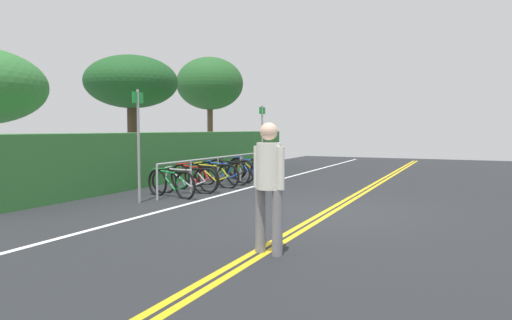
{
  "coord_description": "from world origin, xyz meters",
  "views": [
    {
      "loc": [
        -8.76,
        -2.48,
        1.64
      ],
      "look_at": [
        2.7,
        2.84,
        0.78
      ],
      "focal_mm": 32.32,
      "sensor_mm": 36.0,
      "label": 1
    }
  ],
  "objects_px": {
    "bike_rack": "(218,165)",
    "pedestrian": "(269,179)",
    "bicycle_0": "(171,183)",
    "tree_mid": "(131,83)",
    "bicycle_6": "(248,169)",
    "bicycle_7": "(253,169)",
    "sign_post_far": "(262,134)",
    "bicycle_5": "(230,171)",
    "bicycle_4": "(222,173)",
    "sign_post_near": "(138,136)",
    "bicycle_3": "(211,175)",
    "bicycle_2": "(194,178)",
    "bicycle_1": "(185,180)",
    "tree_far_right": "(210,84)"
  },
  "relations": [
    {
      "from": "bicycle_0",
      "to": "bicycle_2",
      "type": "relative_size",
      "value": 0.96
    },
    {
      "from": "bicycle_7",
      "to": "tree_far_right",
      "type": "relative_size",
      "value": 0.36
    },
    {
      "from": "bicycle_1",
      "to": "bicycle_2",
      "type": "xyz_separation_m",
      "value": [
        0.57,
        0.08,
        0.01
      ]
    },
    {
      "from": "bicycle_5",
      "to": "sign_post_far",
      "type": "height_order",
      "value": "sign_post_far"
    },
    {
      "from": "bicycle_4",
      "to": "tree_far_right",
      "type": "height_order",
      "value": "tree_far_right"
    },
    {
      "from": "bicycle_7",
      "to": "tree_mid",
      "type": "bearing_deg",
      "value": 102.48
    },
    {
      "from": "bicycle_5",
      "to": "bicycle_6",
      "type": "relative_size",
      "value": 1.0
    },
    {
      "from": "bicycle_2",
      "to": "bicycle_4",
      "type": "relative_size",
      "value": 1.04
    },
    {
      "from": "bicycle_0",
      "to": "tree_mid",
      "type": "bearing_deg",
      "value": 49.06
    },
    {
      "from": "bicycle_6",
      "to": "pedestrian",
      "type": "height_order",
      "value": "pedestrian"
    },
    {
      "from": "bicycle_6",
      "to": "sign_post_near",
      "type": "height_order",
      "value": "sign_post_near"
    },
    {
      "from": "bicycle_6",
      "to": "tree_far_right",
      "type": "distance_m",
      "value": 7.63
    },
    {
      "from": "bicycle_0",
      "to": "bicycle_7",
      "type": "height_order",
      "value": "bicycle_7"
    },
    {
      "from": "bicycle_5",
      "to": "tree_mid",
      "type": "xyz_separation_m",
      "value": [
        0.31,
        4.02,
        2.88
      ]
    },
    {
      "from": "sign_post_near",
      "to": "tree_mid",
      "type": "relative_size",
      "value": 0.6
    },
    {
      "from": "tree_far_right",
      "to": "bicycle_7",
      "type": "bearing_deg",
      "value": -136.76
    },
    {
      "from": "bicycle_6",
      "to": "sign_post_near",
      "type": "relative_size",
      "value": 0.68
    },
    {
      "from": "bicycle_6",
      "to": "tree_far_right",
      "type": "relative_size",
      "value": 0.35
    },
    {
      "from": "tree_far_right",
      "to": "bicycle_4",
      "type": "bearing_deg",
      "value": -146.96
    },
    {
      "from": "bicycle_6",
      "to": "bicycle_7",
      "type": "bearing_deg",
      "value": 10.6
    },
    {
      "from": "bicycle_6",
      "to": "bicycle_2",
      "type": "bearing_deg",
      "value": 173.9
    },
    {
      "from": "bicycle_0",
      "to": "bicycle_1",
      "type": "relative_size",
      "value": 0.96
    },
    {
      "from": "bicycle_2",
      "to": "bicycle_7",
      "type": "relative_size",
      "value": 0.98
    },
    {
      "from": "sign_post_near",
      "to": "sign_post_far",
      "type": "xyz_separation_m",
      "value": [
        6.82,
        0.07,
        -0.02
      ]
    },
    {
      "from": "bicycle_0",
      "to": "bicycle_3",
      "type": "xyz_separation_m",
      "value": [
        2.01,
        0.07,
        0.01
      ]
    },
    {
      "from": "bicycle_4",
      "to": "bicycle_6",
      "type": "xyz_separation_m",
      "value": [
        1.35,
        -0.18,
        0.02
      ]
    },
    {
      "from": "bicycle_3",
      "to": "bicycle_0",
      "type": "bearing_deg",
      "value": -178.07
    },
    {
      "from": "bike_rack",
      "to": "sign_post_far",
      "type": "bearing_deg",
      "value": 3.19
    },
    {
      "from": "bicycle_0",
      "to": "sign_post_near",
      "type": "height_order",
      "value": "sign_post_near"
    },
    {
      "from": "bicycle_3",
      "to": "sign_post_near",
      "type": "bearing_deg",
      "value": 178.63
    },
    {
      "from": "bicycle_1",
      "to": "tree_mid",
      "type": "height_order",
      "value": "tree_mid"
    },
    {
      "from": "bike_rack",
      "to": "bicycle_0",
      "type": "relative_size",
      "value": 3.46
    },
    {
      "from": "bicycle_0",
      "to": "tree_far_right",
      "type": "height_order",
      "value": "tree_far_right"
    },
    {
      "from": "sign_post_near",
      "to": "tree_far_right",
      "type": "relative_size",
      "value": 0.51
    },
    {
      "from": "sign_post_near",
      "to": "bicycle_0",
      "type": "bearing_deg",
      "value": -7.96
    },
    {
      "from": "bicycle_6",
      "to": "sign_post_far",
      "type": "xyz_separation_m",
      "value": [
        1.89,
        0.35,
        1.11
      ]
    },
    {
      "from": "bicycle_4",
      "to": "tree_mid",
      "type": "relative_size",
      "value": 0.4
    },
    {
      "from": "sign_post_near",
      "to": "bike_rack",
      "type": "bearing_deg",
      "value": -2.26
    },
    {
      "from": "bicycle_1",
      "to": "bicycle_3",
      "type": "height_order",
      "value": "bicycle_3"
    },
    {
      "from": "bicycle_5",
      "to": "sign_post_far",
      "type": "relative_size",
      "value": 0.69
    },
    {
      "from": "bike_rack",
      "to": "bicycle_0",
      "type": "xyz_separation_m",
      "value": [
        -2.29,
        -0.01,
        -0.3
      ]
    },
    {
      "from": "bicycle_4",
      "to": "pedestrian",
      "type": "xyz_separation_m",
      "value": [
        -6.22,
        -4.15,
        0.65
      ]
    },
    {
      "from": "bike_rack",
      "to": "pedestrian",
      "type": "height_order",
      "value": "pedestrian"
    },
    {
      "from": "bicycle_2",
      "to": "bicycle_3",
      "type": "relative_size",
      "value": 0.98
    },
    {
      "from": "bicycle_5",
      "to": "pedestrian",
      "type": "height_order",
      "value": "pedestrian"
    },
    {
      "from": "bicycle_3",
      "to": "sign_post_near",
      "type": "height_order",
      "value": "sign_post_near"
    },
    {
      "from": "tree_far_right",
      "to": "sign_post_far",
      "type": "bearing_deg",
      "value": -129.1
    },
    {
      "from": "bicycle_1",
      "to": "pedestrian",
      "type": "xyz_separation_m",
      "value": [
        -4.32,
        -4.18,
        0.66
      ]
    },
    {
      "from": "bicycle_0",
      "to": "tree_mid",
      "type": "height_order",
      "value": "tree_mid"
    },
    {
      "from": "bicycle_7",
      "to": "sign_post_far",
      "type": "xyz_separation_m",
      "value": [
        1.27,
        0.23,
        1.14
      ]
    }
  ]
}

